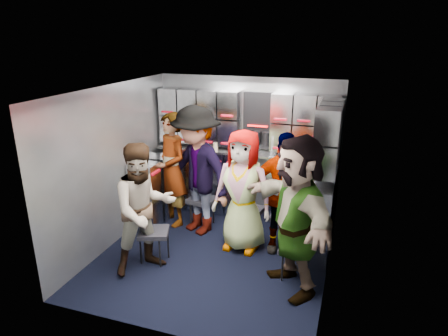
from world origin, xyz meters
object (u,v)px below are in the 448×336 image
(jump_seat_near_right, at_px, (296,250))
(jump_seat_near_left, at_px, (154,234))
(attendant_standing, at_px, (172,170))
(attendant_arc_b, at_px, (197,171))
(attendant_arc_d, at_px, (283,193))
(jump_seat_mid_right, at_px, (284,218))
(attendant_arc_a, at_px, (144,209))
(jump_seat_mid_left, at_px, (202,201))
(attendant_arc_e, at_px, (296,215))
(jump_seat_center, at_px, (246,212))
(attendant_arc_c, at_px, (243,191))

(jump_seat_near_right, bearing_deg, jump_seat_near_left, -173.80)
(jump_seat_near_left, height_order, attendant_standing, attendant_standing)
(attendant_arc_b, xyz_separation_m, attendant_arc_d, (1.22, -0.13, -0.11))
(jump_seat_mid_right, relative_size, attendant_arc_a, 0.26)
(jump_seat_near_left, bearing_deg, jump_seat_mid_left, 79.38)
(attendant_arc_b, bearing_deg, jump_seat_near_left, -77.48)
(attendant_arc_e, bearing_deg, attendant_standing, -155.69)
(jump_seat_near_left, xyz_separation_m, attendant_arc_a, (0.00, -0.18, 0.41))
(jump_seat_near_left, xyz_separation_m, jump_seat_mid_right, (1.43, 0.97, -0.01))
(jump_seat_near_left, bearing_deg, attendant_arc_b, 77.35)
(jump_seat_center, height_order, attendant_arc_d, attendant_arc_d)
(jump_seat_near_left, distance_m, attendant_standing, 1.17)
(attendant_arc_a, height_order, attendant_arc_c, attendant_arc_c)
(jump_seat_near_right, xyz_separation_m, attendant_arc_c, (-0.77, 0.49, 0.44))
(jump_seat_center, distance_m, jump_seat_mid_right, 0.51)
(jump_seat_mid_right, bearing_deg, jump_seat_center, -166.86)
(jump_seat_center, xyz_separation_m, jump_seat_near_right, (0.77, -0.67, -0.07))
(jump_seat_mid_left, bearing_deg, attendant_standing, -174.09)
(jump_seat_near_left, height_order, jump_seat_center, jump_seat_center)
(jump_seat_mid_right, bearing_deg, attendant_arc_a, -141.28)
(jump_seat_center, bearing_deg, attendant_arc_c, -90.00)
(attendant_arc_c, bearing_deg, jump_seat_mid_left, 155.15)
(jump_seat_center, distance_m, attendant_arc_d, 0.62)
(jump_seat_near_right, distance_m, attendant_arc_b, 1.76)
(jump_seat_near_right, xyz_separation_m, attendant_arc_e, (0.00, -0.18, 0.52))
(jump_seat_center, height_order, attendant_arc_e, attendant_arc_e)
(jump_seat_mid_left, height_order, jump_seat_mid_right, jump_seat_mid_left)
(jump_seat_center, bearing_deg, attendant_standing, 170.35)
(jump_seat_mid_right, distance_m, attendant_arc_b, 1.34)
(attendant_arc_a, bearing_deg, jump_seat_near_left, 40.88)
(jump_seat_mid_right, height_order, attendant_standing, attendant_standing)
(attendant_standing, distance_m, attendant_arc_c, 1.23)
(attendant_arc_d, xyz_separation_m, attendant_arc_e, (0.28, -0.78, 0.09))
(jump_seat_near_right, xyz_separation_m, attendant_arc_d, (-0.28, 0.60, 0.44))
(jump_seat_center, relative_size, attendant_arc_b, 0.27)
(jump_seat_near_left, relative_size, jump_seat_center, 0.94)
(jump_seat_near_left, xyz_separation_m, jump_seat_mid_left, (0.21, 1.10, 0.01))
(attendant_standing, bearing_deg, attendant_arc_c, 18.46)
(jump_seat_near_left, xyz_separation_m, attendant_arc_c, (0.94, 0.67, 0.43))
(jump_seat_mid_right, bearing_deg, attendant_arc_b, -177.69)
(attendant_arc_c, bearing_deg, attendant_arc_d, 18.41)
(jump_seat_center, relative_size, attendant_arc_c, 0.30)
(jump_seat_center, xyz_separation_m, attendant_arc_c, (-0.00, -0.18, 0.37))
(jump_seat_near_left, relative_size, jump_seat_near_right, 1.11)
(attendant_arc_c, relative_size, attendant_arc_d, 1.01)
(jump_seat_center, height_order, attendant_arc_a, attendant_arc_a)
(jump_seat_center, distance_m, jump_seat_near_right, 1.02)
(attendant_standing, bearing_deg, jump_seat_mid_right, 33.46)
(jump_seat_mid_right, xyz_separation_m, attendant_arc_e, (0.28, -0.96, 0.52))
(jump_seat_mid_left, bearing_deg, attendant_arc_b, -90.00)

